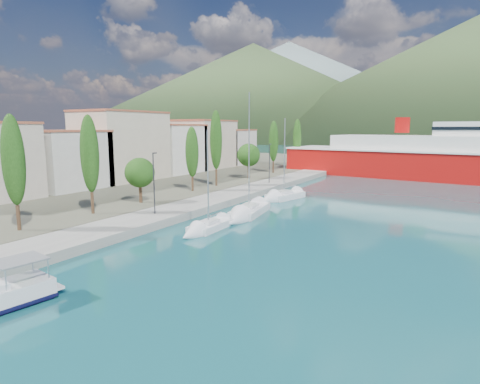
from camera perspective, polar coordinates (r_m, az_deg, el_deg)
The scene contains 10 objects.
ground at distance 138.57m, azimuth 22.19°, elevation 4.56°, with size 1400.00×1400.00×0.00m, color #16535A.
quay at distance 51.43m, azimuth -2.15°, elevation -0.81°, with size 5.00×88.00×0.80m, color gray.
land_strip at distance 84.11m, azimuth -20.98°, elevation 2.40°, with size 70.00×148.00×0.70m, color #565644.
town_buildings at distance 73.44m, azimuth -13.12°, elevation 5.97°, with size 9.20×69.20×11.30m.
tree_row at distance 59.40m, azimuth -3.66°, elevation 5.81°, with size 3.91×64.96×11.16m.
lamp_posts at distance 41.91m, azimuth -10.20°, elevation 1.89°, with size 0.15×47.19×6.06m.
sailboat_near at distance 35.75m, azimuth -5.65°, elevation -5.45°, with size 2.27×6.92×9.85m.
sailboat_mid at distance 41.31m, azimuth 0.42°, elevation -3.35°, with size 4.08×9.90×13.84m.
sailboat_far at distance 51.81m, azimuth 5.21°, elevation -0.86°, with size 4.27×8.18×11.48m.
ferry at distance 81.69m, azimuth 27.61°, elevation 4.09°, with size 60.74×19.11×11.86m.
Camera 1 is at (17.60, -17.14, 9.18)m, focal length 30.00 mm.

